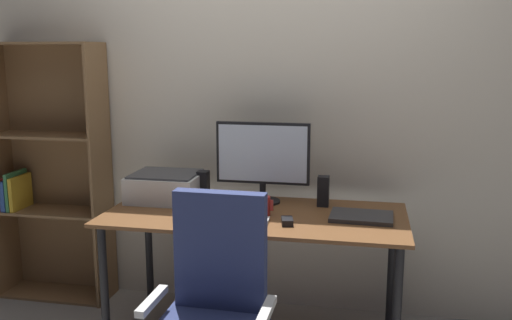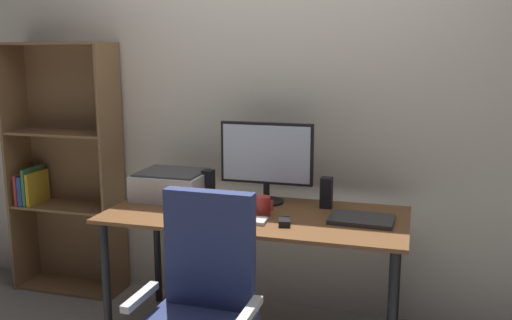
# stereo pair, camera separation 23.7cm
# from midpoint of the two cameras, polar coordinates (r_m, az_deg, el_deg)

# --- Properties ---
(back_wall) EXTENTS (6.40, 0.10, 2.60)m
(back_wall) POSITION_cam_midpoint_polar(r_m,az_deg,el_deg) (3.39, -0.32, 6.17)
(back_wall) COLOR beige
(back_wall) RESTS_ON ground
(desk) EXTENTS (1.60, 0.73, 0.74)m
(desk) POSITION_cam_midpoint_polar(r_m,az_deg,el_deg) (3.00, -2.38, -7.00)
(desk) COLOR brown
(desk) RESTS_ON ground
(monitor) EXTENTS (0.54, 0.20, 0.46)m
(monitor) POSITION_cam_midpoint_polar(r_m,az_deg,el_deg) (3.12, -1.52, 0.26)
(monitor) COLOR black
(monitor) RESTS_ON desk
(keyboard) EXTENTS (0.29, 0.12, 0.02)m
(keyboard) POSITION_cam_midpoint_polar(r_m,az_deg,el_deg) (2.83, -4.04, -6.21)
(keyboard) COLOR silver
(keyboard) RESTS_ON desk
(mouse) EXTENTS (0.07, 0.11, 0.03)m
(mouse) POSITION_cam_midpoint_polar(r_m,az_deg,el_deg) (2.78, 0.79, -6.37)
(mouse) COLOR black
(mouse) RESTS_ON desk
(coffee_mug) EXTENTS (0.10, 0.08, 0.10)m
(coffee_mug) POSITION_cam_midpoint_polar(r_m,az_deg,el_deg) (2.93, -1.61, -4.76)
(coffee_mug) COLOR #B72D28
(coffee_mug) RESTS_ON desk
(laptop) EXTENTS (0.33, 0.24, 0.02)m
(laptop) POSITION_cam_midpoint_polar(r_m,az_deg,el_deg) (2.90, 8.54, -5.82)
(laptop) COLOR #2D2D30
(laptop) RESTS_ON desk
(speaker_left) EXTENTS (0.06, 0.07, 0.17)m
(speaker_left) POSITION_cam_midpoint_polar(r_m,az_deg,el_deg) (3.25, -7.56, -2.63)
(speaker_left) COLOR black
(speaker_left) RESTS_ON desk
(speaker_right) EXTENTS (0.06, 0.07, 0.17)m
(speaker_right) POSITION_cam_midpoint_polar(r_m,az_deg,el_deg) (3.10, 4.79, -3.25)
(speaker_right) COLOR black
(speaker_right) RESTS_ON desk
(printer) EXTENTS (0.40, 0.34, 0.16)m
(printer) POSITION_cam_midpoint_polar(r_m,az_deg,el_deg) (3.28, -11.32, -2.72)
(printer) COLOR silver
(printer) RESTS_ON desk
(paper_sheet) EXTENTS (0.21, 0.30, 0.00)m
(paper_sheet) POSITION_cam_midpoint_polar(r_m,az_deg,el_deg) (2.82, -7.56, -6.53)
(paper_sheet) COLOR white
(paper_sheet) RESTS_ON desk
(bookshelf) EXTENTS (0.73, 0.28, 1.65)m
(bookshelf) POSITION_cam_midpoint_polar(r_m,az_deg,el_deg) (3.86, -22.17, -1.39)
(bookshelf) COLOR brown
(bookshelf) RESTS_ON ground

